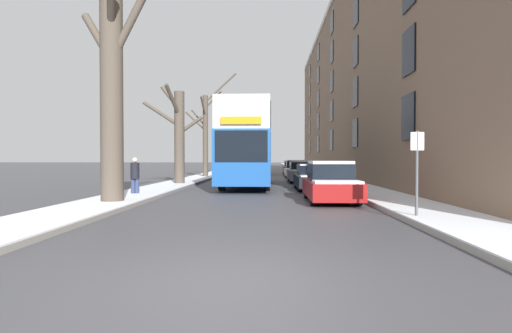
{
  "coord_description": "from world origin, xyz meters",
  "views": [
    {
      "loc": [
        0.51,
        -4.89,
        1.54
      ],
      "look_at": [
        -0.08,
        12.12,
        1.21
      ],
      "focal_mm": 28.0,
      "sensor_mm": 36.0,
      "label": 1
    }
  ],
  "objects": [
    {
      "name": "bare_tree_left_1",
      "position": [
        -4.69,
        17.61,
        3.01
      ],
      "size": [
        3.52,
        3.27,
        5.72
      ],
      "color": "#4C4238",
      "rests_on": "ground"
    },
    {
      "name": "parked_car_0",
      "position": [
        2.68,
        9.46,
        0.66
      ],
      "size": [
        1.69,
        3.92,
        1.46
      ],
      "color": "maroon",
      "rests_on": "ground"
    },
    {
      "name": "double_decker_bus",
      "position": [
        -0.72,
        17.65,
        2.45
      ],
      "size": [
        2.55,
        11.08,
        4.33
      ],
      "color": "#194C99",
      "rests_on": "ground"
    },
    {
      "name": "oncoming_van",
      "position": [
        -0.85,
        34.24,
        1.36
      ],
      "size": [
        2.08,
        5.39,
        2.52
      ],
      "color": "white",
      "rests_on": "ground"
    },
    {
      "name": "parked_car_1",
      "position": [
        2.68,
        15.02,
        0.6
      ],
      "size": [
        1.75,
        4.44,
        1.27
      ],
      "color": "black",
      "rests_on": "ground"
    },
    {
      "name": "ground_plane",
      "position": [
        0.0,
        0.0,
        0.0
      ],
      "size": [
        320.0,
        320.0,
        0.0
      ],
      "primitive_type": "plane",
      "color": "#424247"
    },
    {
      "name": "street_sign_post",
      "position": [
        4.07,
        4.89,
        1.28
      ],
      "size": [
        0.32,
        0.07,
        2.22
      ],
      "color": "#4C4F54",
      "rests_on": "ground"
    },
    {
      "name": "parked_car_2",
      "position": [
        2.68,
        21.54,
        0.65
      ],
      "size": [
        1.88,
        4.52,
        1.41
      ],
      "color": "slate",
      "rests_on": "ground"
    },
    {
      "name": "bare_tree_left_2",
      "position": [
        -4.57,
        26.52,
        3.76
      ],
      "size": [
        4.43,
        3.27,
        8.39
      ],
      "color": "#4C4238",
      "rests_on": "ground"
    },
    {
      "name": "bare_tree_left_0",
      "position": [
        -4.63,
        7.99,
        3.97
      ],
      "size": [
        3.04,
        2.85,
        7.8
      ],
      "color": "#4C4238",
      "rests_on": "ground"
    },
    {
      "name": "pedestrian_left_sidewalk",
      "position": [
        -4.87,
        10.8,
        0.87
      ],
      "size": [
        0.35,
        0.35,
        1.59
      ],
      "rotation": [
        0.0,
        0.0,
        3.26
      ],
      "color": "navy",
      "rests_on": "ground"
    },
    {
      "name": "terrace_facade_right",
      "position": [
        10.41,
        30.06,
        7.91
      ],
      "size": [
        9.1,
        54.63,
        15.82
      ],
      "color": "#7A604C",
      "rests_on": "ground"
    },
    {
      "name": "bare_tree_left_3",
      "position": [
        -4.46,
        36.05,
        2.98
      ],
      "size": [
        2.22,
        2.26,
        6.2
      ],
      "color": "#4C4238",
      "rests_on": "ground"
    },
    {
      "name": "sidewalk_right",
      "position": [
        4.85,
        53.0,
        0.08
      ],
      "size": [
        2.15,
        130.0,
        0.16
      ],
      "color": "gray",
      "rests_on": "ground"
    },
    {
      "name": "parked_car_3",
      "position": [
        2.68,
        28.11,
        0.66
      ],
      "size": [
        1.86,
        4.4,
        1.43
      ],
      "color": "silver",
      "rests_on": "ground"
    },
    {
      "name": "sidewalk_left",
      "position": [
        -4.85,
        53.0,
        0.08
      ],
      "size": [
        2.15,
        130.0,
        0.16
      ],
      "color": "gray",
      "rests_on": "ground"
    },
    {
      "name": "parked_car_4",
      "position": [
        2.68,
        33.85,
        0.64
      ],
      "size": [
        1.76,
        4.5,
        1.37
      ],
      "color": "maroon",
      "rests_on": "ground"
    }
  ]
}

